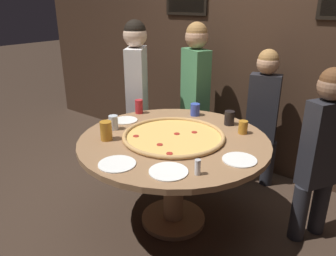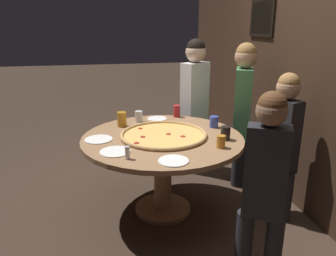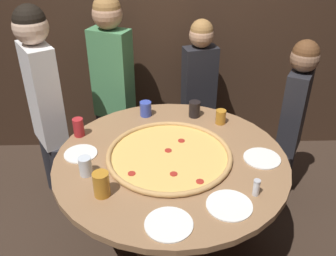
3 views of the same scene
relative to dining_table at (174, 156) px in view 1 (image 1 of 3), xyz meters
The scene contains 19 objects.
ground_plane 0.59m from the dining_table, ahead, with size 24.00×24.00×0.00m, color #38281E.
back_wall 1.49m from the dining_table, 90.00° to the left, with size 6.40×0.08×2.60m.
dining_table is the anchor object (origin of this frame).
giant_pizza 0.16m from the dining_table, 133.40° to the left, with size 0.77×0.77×0.03m.
drink_cup_by_shaker 0.60m from the dining_table, 107.25° to the left, with size 0.08×0.08×0.11m, color #384CB7.
drink_cup_beside_pizza 0.69m from the dining_table, 155.69° to the left, with size 0.07×0.07×0.13m, color #B22328.
drink_cup_far_right 0.58m from the dining_table, 70.02° to the left, with size 0.08×0.08×0.12m, color black.
drink_cup_near_left 0.58m from the dining_table, 48.41° to the left, with size 0.07×0.07×0.10m, color #BC7A23.
drink_cup_centre_back 0.55m from the dining_table, 163.26° to the right, with size 0.07×0.07×0.11m, color silver.
drink_cup_front_edge 0.54m from the dining_table, 139.12° to the right, with size 0.09×0.09×0.14m, color #BC7A23.
white_plate_right_side 0.57m from the dining_table, ahead, with size 0.22×0.22×0.01m, color white.
white_plate_far_back 0.58m from the dining_table, behind, with size 0.20×0.20×0.01m, color white.
white_plate_beside_cup 0.54m from the dining_table, 56.53° to the right, with size 0.24×0.24×0.01m, color white.
white_plate_near_front 0.57m from the dining_table, 93.09° to the right, with size 0.24×0.24×0.01m, color white.
condiment_shaker 0.59m from the dining_table, 38.47° to the right, with size 0.04×0.04×0.10m.
diner_side_left 1.05m from the dining_table, 74.99° to the left, with size 0.35×0.21×1.31m.
diner_far_right 1.05m from the dining_table, 28.95° to the left, with size 0.26×0.34×1.30m.
diner_centre_back 1.08m from the dining_table, 115.03° to the left, with size 0.40×0.29×1.51m.
diner_side_right 1.08m from the dining_table, 148.07° to the left, with size 0.32×0.40×1.54m.
Camera 1 is at (1.35, -1.80, 1.71)m, focal length 35.00 mm.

